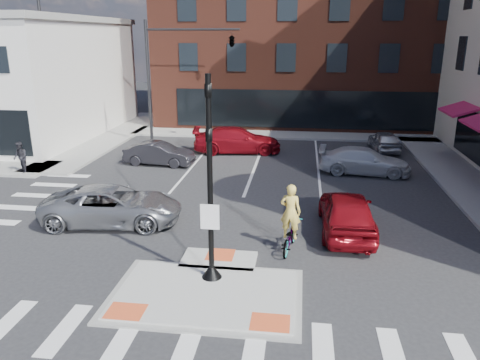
# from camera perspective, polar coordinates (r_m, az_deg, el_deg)

# --- Properties ---
(ground) EXTENTS (120.00, 120.00, 0.00)m
(ground) POSITION_cam_1_polar(r_m,az_deg,el_deg) (14.07, -3.76, -12.91)
(ground) COLOR #28282B
(ground) RESTS_ON ground
(refuge_island) EXTENTS (5.40, 4.65, 0.13)m
(refuge_island) POSITION_cam_1_polar(r_m,az_deg,el_deg) (13.83, -3.97, -13.26)
(refuge_island) COLOR gray
(refuge_island) RESTS_ON ground
(sidewalk_nw) EXTENTS (23.50, 20.50, 0.15)m
(sidewalk_nw) POSITION_cam_1_polar(r_m,az_deg,el_deg) (34.05, -27.13, 3.50)
(sidewalk_nw) COLOR gray
(sidewalk_nw) RESTS_ON ground
(sidewalk_e) EXTENTS (3.00, 24.00, 0.15)m
(sidewalk_e) POSITION_cam_1_polar(r_m,az_deg,el_deg) (24.45, 27.07, -1.30)
(sidewalk_e) COLOR gray
(sidewalk_e) RESTS_ON ground
(sidewalk_n) EXTENTS (26.00, 3.00, 0.15)m
(sidewalk_n) POSITION_cam_1_polar(r_m,az_deg,el_deg) (34.63, 8.30, 5.43)
(sidewalk_n) COLOR gray
(sidewalk_n) RESTS_ON ground
(building_n) EXTENTS (24.40, 18.40, 15.50)m
(building_n) POSITION_cam_1_polar(r_m,az_deg,el_deg) (43.91, 8.67, 18.03)
(building_n) COLOR #56261B
(building_n) RESTS_ON ground
(building_far_left) EXTENTS (10.00, 12.00, 10.00)m
(building_far_left) POSITION_cam_1_polar(r_m,az_deg,el_deg) (64.27, 1.84, 15.41)
(building_far_left) COLOR slate
(building_far_left) RESTS_ON ground
(building_far_right) EXTENTS (12.00, 12.00, 12.00)m
(building_far_right) POSITION_cam_1_polar(r_m,az_deg,el_deg) (66.24, 13.75, 15.87)
(building_far_right) COLOR brown
(building_far_right) RESTS_ON ground
(signal_pole) EXTENTS (0.60, 0.60, 5.98)m
(signal_pole) POSITION_cam_1_polar(r_m,az_deg,el_deg) (13.41, -3.62, -3.32)
(signal_pole) COLOR black
(signal_pole) RESTS_ON refuge_island
(mast_arm_signal) EXTENTS (6.10, 2.24, 8.00)m
(mast_arm_signal) POSITION_cam_1_polar(r_m,az_deg,el_deg) (30.51, -3.84, 15.61)
(mast_arm_signal) COLOR black
(mast_arm_signal) RESTS_ON ground
(silver_suv) EXTENTS (5.56, 3.03, 1.48)m
(silver_suv) POSITION_cam_1_polar(r_m,az_deg,el_deg) (18.82, -15.28, -3.01)
(silver_suv) COLOR #9D9FA4
(silver_suv) RESTS_ON ground
(red_sedan) EXTENTS (1.97, 4.74, 1.61)m
(red_sedan) POSITION_cam_1_polar(r_m,az_deg,el_deg) (17.77, 12.89, -3.82)
(red_sedan) COLOR maroon
(red_sedan) RESTS_ON ground
(white_pickup) EXTENTS (4.91, 2.37, 1.38)m
(white_pickup) POSITION_cam_1_polar(r_m,az_deg,el_deg) (25.62, 14.91, 2.26)
(white_pickup) COLOR silver
(white_pickup) RESTS_ON ground
(bg_car_dark) EXTENTS (4.03, 1.72, 1.29)m
(bg_car_dark) POSITION_cam_1_polar(r_m,az_deg,el_deg) (26.87, -9.82, 3.19)
(bg_car_dark) COLOR #25252A
(bg_car_dark) RESTS_ON ground
(bg_car_silver) EXTENTS (1.76, 3.85, 1.28)m
(bg_car_silver) POSITION_cam_1_polar(r_m,az_deg,el_deg) (31.16, 17.20, 4.59)
(bg_car_silver) COLOR silver
(bg_car_silver) RESTS_ON ground
(bg_car_red) EXTENTS (5.67, 2.91, 1.57)m
(bg_car_red) POSITION_cam_1_polar(r_m,az_deg,el_deg) (29.30, -0.36, 4.89)
(bg_car_red) COLOR maroon
(bg_car_red) RESTS_ON ground
(cyclist) EXTENTS (0.99, 2.00, 2.38)m
(cyclist) POSITION_cam_1_polar(r_m,az_deg,el_deg) (15.99, 6.10, -5.90)
(cyclist) COLOR #3F3F44
(cyclist) RESTS_ON ground
(pedestrian_a) EXTENTS (1.01, 0.98, 1.64)m
(pedestrian_a) POSITION_cam_1_polar(r_m,az_deg,el_deg) (26.97, -25.21, 2.53)
(pedestrian_a) COLOR #222227
(pedestrian_a) RESTS_ON sidewalk_nw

